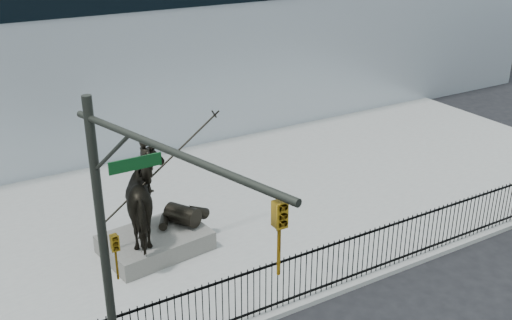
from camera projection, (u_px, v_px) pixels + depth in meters
ground at (376, 310)px, 16.03m from camera, size 120.00×120.00×0.00m
plaza at (246, 204)px, 21.54m from camera, size 30.00×12.00×0.15m
building at (117, 24)px, 30.10m from camera, size 44.00×14.00×9.00m
picket_fence at (349, 259)px, 16.67m from camera, size 22.10×0.10×1.50m
statue_plinth at (155, 242)px, 18.40m from camera, size 3.34×2.50×0.58m
equestrian_statue at (154, 198)px, 17.85m from camera, size 3.94×2.69×3.36m
traffic_signal_left at (131, 263)px, 10.79m from camera, size 1.52×4.84×7.00m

